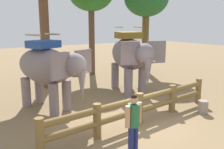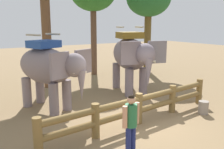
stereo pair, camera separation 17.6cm
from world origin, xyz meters
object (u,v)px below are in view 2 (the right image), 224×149
(log_fence, at_px, (139,106))
(tourist_woman_in_black, at_px, (131,120))
(elephant_near_left, at_px, (49,68))
(feed_bucket, at_px, (203,107))
(elephant_center, at_px, (131,56))

(log_fence, relative_size, tourist_woman_in_black, 4.54)
(log_fence, relative_size, elephant_near_left, 2.07)
(tourist_woman_in_black, distance_m, feed_bucket, 4.24)
(elephant_center, bearing_deg, elephant_near_left, -175.64)
(log_fence, xyz_separation_m, tourist_woman_in_black, (-1.45, -1.51, 0.32))
(elephant_near_left, relative_size, feed_bucket, 7.20)
(tourist_woman_in_black, bearing_deg, feed_bucket, 13.03)
(elephant_center, distance_m, feed_bucket, 4.21)
(elephant_near_left, height_order, tourist_woman_in_black, elephant_near_left)
(elephant_center, xyz_separation_m, feed_bucket, (0.50, -3.88, -1.55))
(tourist_woman_in_black, bearing_deg, elephant_near_left, 97.42)
(elephant_near_left, distance_m, tourist_woman_in_black, 4.61)
(log_fence, distance_m, tourist_woman_in_black, 2.12)
(log_fence, xyz_separation_m, feed_bucket, (2.62, -0.57, -0.36))
(log_fence, relative_size, feed_bucket, 14.88)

